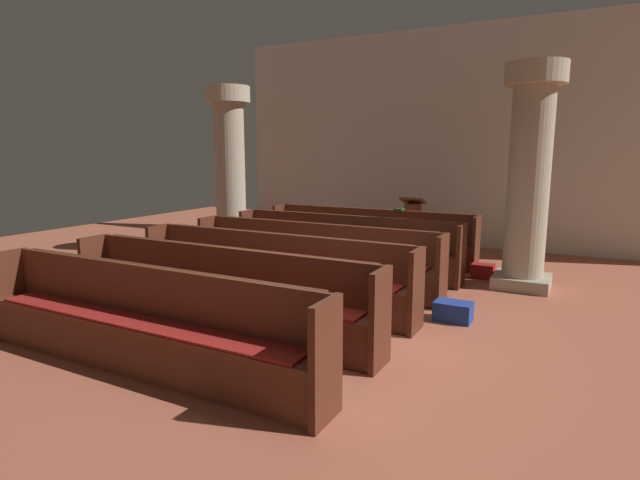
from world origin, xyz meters
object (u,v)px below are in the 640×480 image
object	(u,v)px
pew_row_5	(140,318)
hymn_book	(399,209)
pillar_aisle_side	(529,174)
lectern	(412,228)
kneeler_box_red	(483,271)
pillar_far_side	(230,168)
pew_row_0	(369,234)
kneeler_box_blue	(453,311)
pew_row_3	(271,270)
pew_row_2	(312,255)
pew_row_4	(217,290)
pew_row_1	(344,243)

from	to	relation	value
pew_row_5	hymn_book	bearing A→B (deg)	84.82
pew_row_5	pillar_aisle_side	distance (m)	5.57
pillar_aisle_side	lectern	bearing A→B (deg)	139.18
kneeler_box_red	pillar_far_side	bearing A→B (deg)	-177.36
pew_row_5	hymn_book	size ratio (longest dim) A/B	20.43
pew_row_5	hymn_book	world-z (taller)	hymn_book
pillar_far_side	lectern	bearing A→B (deg)	32.46
pew_row_0	pillar_far_side	size ratio (longest dim) A/B	1.22
lectern	hymn_book	xyz separation A→B (m)	(0.12, -1.16, 0.50)
pew_row_5	kneeler_box_red	xyz separation A→B (m)	(2.11, 5.00, -0.38)
kneeler_box_blue	pew_row_3	bearing A→B (deg)	-165.73
pillar_far_side	hymn_book	distance (m)	3.35
pew_row_2	kneeler_box_blue	size ratio (longest dim) A/B	9.07
kneeler_box_blue	pew_row_0	bearing A→B (deg)	129.40
pillar_aisle_side	pew_row_4	bearing A→B (deg)	-126.86
pew_row_4	pillar_far_side	bearing A→B (deg)	125.81
kneeler_box_blue	pew_row_4	bearing A→B (deg)	-143.31
pew_row_1	pew_row_0	bearing A→B (deg)	90.00
pew_row_2	pillar_aisle_side	size ratio (longest dim) A/B	1.22
lectern	kneeler_box_blue	bearing A→B (deg)	-65.76
pew_row_2	pew_row_3	xyz separation A→B (m)	(0.00, -1.08, 0.00)
pew_row_3	pillar_far_side	bearing A→B (deg)	135.49
lectern	kneeler_box_red	bearing A→B (deg)	-44.98
pew_row_2	pew_row_3	distance (m)	1.08
pew_row_4	pew_row_3	bearing A→B (deg)	90.00
pillar_aisle_side	hymn_book	xyz separation A→B (m)	(-2.22, 0.86, -0.71)
pew_row_4	pillar_far_side	world-z (taller)	pillar_far_side
pew_row_0	pew_row_5	xyz separation A→B (m)	(0.00, -5.38, 0.00)
pillar_far_side	lectern	xyz separation A→B (m)	(3.06, 1.95, -1.21)
pew_row_1	pew_row_3	size ratio (longest dim) A/B	1.00
pew_row_4	kneeler_box_red	bearing A→B (deg)	61.71
pew_row_2	pillar_far_side	xyz separation A→B (m)	(-2.67, 1.55, 1.17)
pew_row_3	pew_row_1	bearing A→B (deg)	90.00
pew_row_3	hymn_book	bearing A→B (deg)	81.59
kneeler_box_blue	pew_row_1	bearing A→B (deg)	143.98
pew_row_2	pillar_aisle_side	bearing A→B (deg)	28.51
pillar_aisle_side	kneeler_box_blue	size ratio (longest dim) A/B	7.45
lectern	pew_row_2	bearing A→B (deg)	-96.30
pew_row_0	hymn_book	bearing A→B (deg)	20.29
kneeler_box_blue	kneeler_box_red	world-z (taller)	kneeler_box_blue
pew_row_0	kneeler_box_blue	bearing A→B (deg)	-50.60
pew_row_1	pew_row_5	bearing A→B (deg)	-90.00
pew_row_0	pew_row_3	size ratio (longest dim) A/B	1.00
pew_row_4	kneeler_box_red	distance (m)	4.47
pew_row_2	pew_row_5	xyz separation A→B (m)	(0.00, -3.23, 0.00)
pew_row_2	lectern	xyz separation A→B (m)	(0.39, 3.50, -0.04)
pew_row_1	pillar_far_side	bearing A→B (deg)	169.93
pew_row_2	pew_row_1	bearing A→B (deg)	90.00
pillar_far_side	kneeler_box_red	world-z (taller)	pillar_far_side
pew_row_4	pew_row_2	bearing A→B (deg)	90.00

